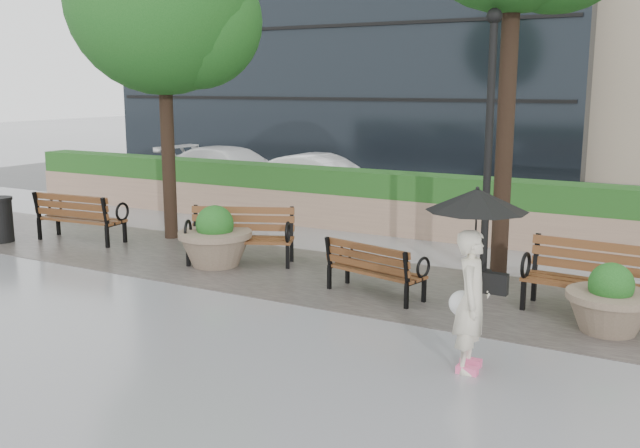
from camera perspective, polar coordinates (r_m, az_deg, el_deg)
The scene contains 16 objects.
ground at distance 9.38m, azimuth -4.14°, elevation -9.17°, with size 100.00×100.00×0.00m, color gray.
cobble_strip at distance 11.87m, azimuth 3.87°, elevation -4.76°, with size 28.00×3.20×0.01m, color #383330.
hedge_wall at distance 15.35m, azimuth 10.33°, elevation 1.25°, with size 24.00×0.80×1.35m.
asphalt_street at distance 19.24m, azimuth 14.17°, elevation 1.07°, with size 40.00×7.00×0.00m, color black.
bench_0 at distance 15.73m, azimuth -18.56°, elevation -0.24°, with size 1.98×0.92×1.03m.
bench_1 at distance 13.12m, azimuth -6.37°, elevation -1.91°, with size 2.04×1.46×1.03m.
bench_2 at distance 11.14m, azimuth 4.42°, elevation -4.49°, with size 1.70×0.99×0.86m.
bench_3 at distance 10.85m, azimuth 21.04°, elevation -5.35°, with size 1.98×0.89×1.04m.
planter_left at distance 13.02m, azimuth -8.38°, elevation -1.47°, with size 1.33×1.33×1.11m.
planter_right at distance 10.22m, azimuth 22.15°, elevation -6.06°, with size 1.13×1.13×0.95m.
trash_bin at distance 16.25m, azimuth -24.20°, elevation 0.22°, with size 0.54×0.54×0.90m, color black.
lamppost at distance 11.52m, azimuth 13.25°, elevation 4.30°, with size 0.28×0.28×4.38m.
tree_0 at distance 15.34m, azimuth -11.88°, elevation 16.80°, with size 3.90×3.88×6.89m.
car_left at distance 21.32m, azimuth -7.01°, elevation 4.20°, with size 1.99×4.89×1.42m, color white.
car_right at distance 19.93m, azimuth 0.15°, elevation 3.66°, with size 1.40×4.01×1.32m, color white.
pedestrian at distance 8.23m, azimuth 12.21°, elevation -2.96°, with size 1.14×1.14×2.10m.
Camera 1 is at (4.87, -7.33, 3.25)m, focal length 40.00 mm.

